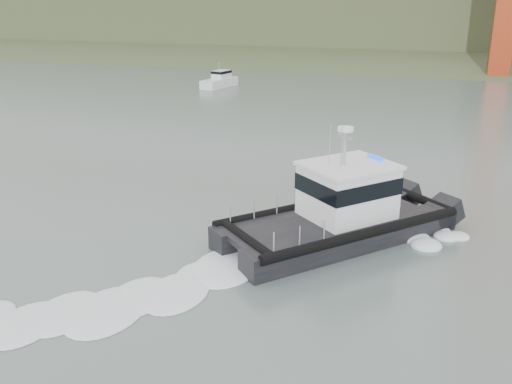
{
  "coord_description": "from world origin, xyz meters",
  "views": [
    {
      "loc": [
        10.27,
        -18.13,
        11.97
      ],
      "look_at": [
        1.81,
        7.93,
        2.4
      ],
      "focal_mm": 40.0,
      "sensor_mm": 36.0,
      "label": 1
    }
  ],
  "objects": [
    {
      "name": "headlands",
      "position": [
        0.0,
        125.5,
        7.05
      ],
      "size": [
        500.0,
        105.36,
        27.12
      ],
      "color": "#334326",
      "rests_on": "ground"
    },
    {
      "name": "motorboat",
      "position": [
        -18.22,
        53.93,
        0.85
      ],
      "size": [
        3.43,
        6.54,
        3.43
      ],
      "rotation": [
        0.0,
        0.0,
        -0.23
      ],
      "color": "silver",
      "rests_on": "ground"
    },
    {
      "name": "patrol_boat",
      "position": [
        6.02,
        8.96,
        1.51
      ],
      "size": [
        11.68,
        12.3,
        6.05
      ],
      "rotation": [
        0.0,
        0.0,
        -0.73
      ],
      "color": "black",
      "rests_on": "ground"
    },
    {
      "name": "ground",
      "position": [
        0.0,
        0.0,
        0.0
      ],
      "size": [
        400.0,
        400.0,
        0.0
      ],
      "primitive_type": "plane",
      "color": "#4B5A56",
      "rests_on": "ground"
    }
  ]
}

